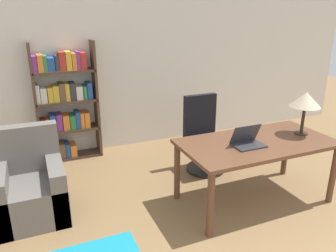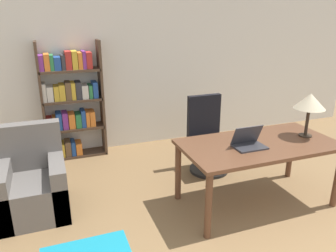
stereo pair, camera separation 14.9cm
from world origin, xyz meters
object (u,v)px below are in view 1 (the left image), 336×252
Objects in this scene: table_lamp at (306,100)px; armchair at (30,189)px; office_chair at (204,138)px; desk at (257,149)px; laptop at (247,141)px; bookshelf at (64,104)px.

armchair is at bearing 166.73° from table_lamp.
desk is at bearing -82.52° from office_chair.
table_lamp is 0.53× the size of armchair.
office_chair is (-0.75, 0.98, -0.70)m from table_lamp.
table_lamp is (0.62, -0.01, 0.49)m from desk.
table_lamp reaches higher than office_chair.
desk is 2.51m from armchair.
laptop is at bearing -92.80° from office_chair.
office_chair is at bearing 87.20° from laptop.
table_lamp is at bearing -13.27° from armchair.
armchair is (-3.00, 0.71, -0.84)m from table_lamp.
bookshelf is at bearing 131.22° from desk.
table_lamp is 3.23m from bookshelf.
bookshelf is (-1.64, 2.13, 0.05)m from laptop.
table_lamp is 3.20m from armchair.
desk is 0.23m from laptop.
laptop is at bearing -162.95° from desk.
laptop is 1.09m from office_chair.
bookshelf is (-1.69, 1.10, 0.39)m from office_chair.
laptop reaches higher than desk.
bookshelf is (0.56, 1.38, 0.53)m from armchair.
laptop is (-0.18, -0.05, 0.14)m from desk.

